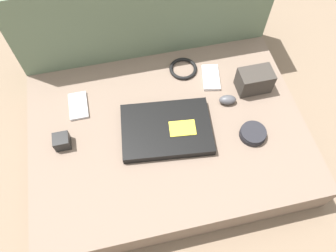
{
  "coord_description": "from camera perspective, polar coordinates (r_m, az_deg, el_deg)",
  "views": [
    {
      "loc": [
        -0.12,
        -0.56,
        1.15
      ],
      "look_at": [
        0.0,
        0.0,
        0.16
      ],
      "focal_mm": 35.0,
      "sensor_mm": 36.0,
      "label": 1
    }
  ],
  "objects": [
    {
      "name": "ground_plane",
      "position": [
        1.28,
        0.0,
        -3.54
      ],
      "size": [
        8.0,
        8.0,
        0.0
      ],
      "primitive_type": "plane",
      "color": "#7A6651"
    },
    {
      "name": "couch_seat",
      "position": [
        1.22,
        0.0,
        -2.1
      ],
      "size": [
        0.97,
        0.7,
        0.14
      ],
      "color": "#7A6656",
      "rests_on": "ground_plane"
    },
    {
      "name": "couch_backrest",
      "position": [
        1.36,
        -4.37,
        18.11
      ],
      "size": [
        0.97,
        0.2,
        0.48
      ],
      "color": "#60755B",
      "rests_on": "ground_plane"
    },
    {
      "name": "laptop",
      "position": [
        1.14,
        -0.25,
        -0.58
      ],
      "size": [
        0.33,
        0.25,
        0.03
      ],
      "rotation": [
        0.0,
        0.0,
        -0.11
      ],
      "color": "black",
      "rests_on": "couch_seat"
    },
    {
      "name": "computer_mouse",
      "position": [
        1.23,
        10.33,
        4.51
      ],
      "size": [
        0.07,
        0.05,
        0.03
      ],
      "rotation": [
        0.0,
        0.0,
        -0.17
      ],
      "color": "#4C4C51",
      "rests_on": "couch_seat"
    },
    {
      "name": "speaker_puck",
      "position": [
        1.17,
        14.58,
        -1.27
      ],
      "size": [
        0.09,
        0.09,
        0.03
      ],
      "color": "black",
      "rests_on": "couch_seat"
    },
    {
      "name": "phone_silver",
      "position": [
        1.25,
        -15.35,
        3.42
      ],
      "size": [
        0.07,
        0.12,
        0.01
      ],
      "rotation": [
        0.0,
        0.0,
        0.0
      ],
      "color": "#B7B7BC",
      "rests_on": "couch_seat"
    },
    {
      "name": "phone_black",
      "position": [
        1.29,
        7.47,
        8.38
      ],
      "size": [
        0.08,
        0.13,
        0.01
      ],
      "rotation": [
        0.0,
        0.0,
        -0.19
      ],
      "color": "silver",
      "rests_on": "couch_seat"
    },
    {
      "name": "camera_pouch",
      "position": [
        1.27,
        14.83,
        7.69
      ],
      "size": [
        0.12,
        0.08,
        0.09
      ],
      "color": "#38332D",
      "rests_on": "couch_seat"
    },
    {
      "name": "charger_brick",
      "position": [
        1.17,
        -18.0,
        -2.55
      ],
      "size": [
        0.05,
        0.05,
        0.05
      ],
      "color": "black",
      "rests_on": "couch_seat"
    },
    {
      "name": "cable_coil",
      "position": [
        1.31,
        2.66,
        9.95
      ],
      "size": [
        0.11,
        0.11,
        0.01
      ],
      "color": "black",
      "rests_on": "couch_seat"
    }
  ]
}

